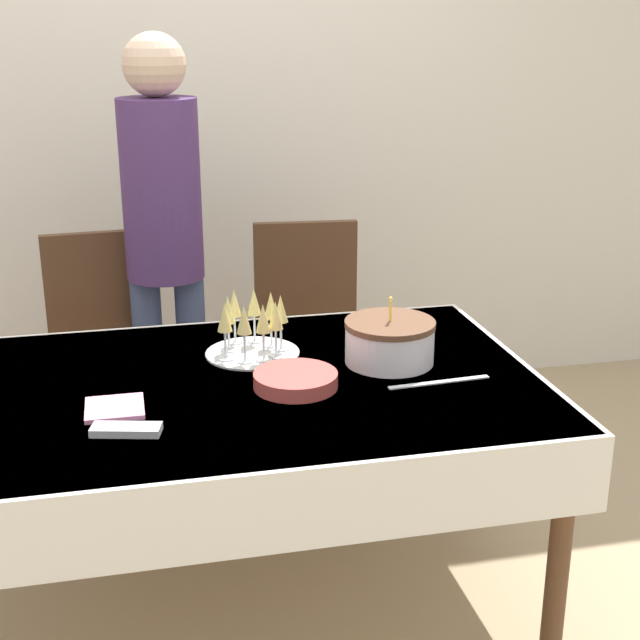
% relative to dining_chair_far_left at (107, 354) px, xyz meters
% --- Properties ---
extents(ground_plane, '(12.00, 12.00, 0.00)m').
position_rel_dining_chair_far_left_xyz_m(ground_plane, '(0.38, -0.86, -0.53)').
color(ground_plane, tan).
extents(wall_back, '(8.00, 0.05, 2.70)m').
position_rel_dining_chair_far_left_xyz_m(wall_back, '(0.38, 0.76, 0.82)').
color(wall_back, silver).
rests_on(wall_back, ground_plane).
extents(dining_table, '(1.69, 1.08, 0.74)m').
position_rel_dining_chair_far_left_xyz_m(dining_table, '(0.38, -0.86, 0.10)').
color(dining_table, silver).
rests_on(dining_table, ground_plane).
extents(dining_chair_far_left, '(0.45, 0.45, 0.97)m').
position_rel_dining_chair_far_left_xyz_m(dining_chair_far_left, '(0.00, 0.00, 0.00)').
color(dining_chair_far_left, '#51331E').
rests_on(dining_chair_far_left, ground_plane).
extents(dining_chair_far_right, '(0.46, 0.46, 0.97)m').
position_rel_dining_chair_far_left_xyz_m(dining_chair_far_right, '(0.76, -0.00, 0.00)').
color(dining_chair_far_right, '#51331E').
rests_on(dining_chair_far_right, ground_plane).
extents(birthday_cake, '(0.27, 0.27, 0.20)m').
position_rel_dining_chair_far_left_xyz_m(birthday_cake, '(0.83, -0.81, 0.27)').
color(birthday_cake, white).
rests_on(birthday_cake, dining_table).
extents(champagne_tray, '(0.28, 0.28, 0.18)m').
position_rel_dining_chair_far_left_xyz_m(champagne_tray, '(0.45, -0.65, 0.30)').
color(champagne_tray, silver).
rests_on(champagne_tray, dining_table).
extents(plate_stack_main, '(0.23, 0.23, 0.04)m').
position_rel_dining_chair_far_left_xyz_m(plate_stack_main, '(0.52, -0.93, 0.23)').
color(plate_stack_main, '#CC4C47').
rests_on(plate_stack_main, dining_table).
extents(cake_knife, '(0.30, 0.04, 0.00)m').
position_rel_dining_chair_far_left_xyz_m(cake_knife, '(0.92, -0.99, 0.21)').
color(cake_knife, silver).
rests_on(cake_knife, dining_table).
extents(fork_pile, '(0.18, 0.10, 0.02)m').
position_rel_dining_chair_far_left_xyz_m(fork_pile, '(0.06, -1.12, 0.22)').
color(fork_pile, silver).
rests_on(fork_pile, dining_table).
extents(napkin_pile, '(0.15, 0.15, 0.01)m').
position_rel_dining_chair_far_left_xyz_m(napkin_pile, '(0.04, -0.98, 0.21)').
color(napkin_pile, pink).
rests_on(napkin_pile, dining_table).
extents(person_standing, '(0.28, 0.28, 1.66)m').
position_rel_dining_chair_far_left_xyz_m(person_standing, '(0.23, 0.03, 0.47)').
color(person_standing, '#3F4C72').
rests_on(person_standing, ground_plane).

